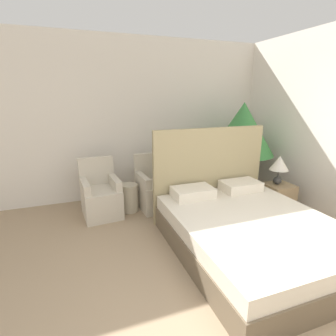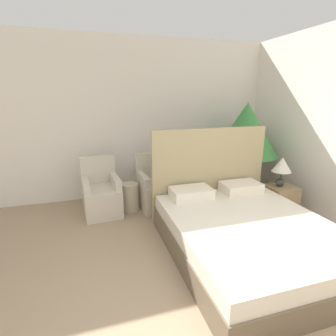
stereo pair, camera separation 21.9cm
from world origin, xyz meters
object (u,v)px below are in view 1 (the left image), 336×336
object	(u,v)px
armchair_near_window_right	(156,191)
side_table	(129,198)
bed	(247,228)
potted_palm	(242,132)
nightstand	(278,198)
table_lamp	(279,165)
armchair_near_window_left	(101,198)

from	to	relation	value
armchair_near_window_right	side_table	world-z (taller)	armchair_near_window_right
bed	potted_palm	distance (m)	2.11
bed	armchair_near_window_right	xyz separation A→B (m)	(-0.70, 1.63, 0.01)
potted_palm	nightstand	size ratio (longest dim) A/B	3.68
side_table	potted_palm	bearing A→B (deg)	-0.47
armchair_near_window_right	nightstand	bearing A→B (deg)	-29.28
bed	table_lamp	distance (m)	1.47
armchair_near_window_left	potted_palm	xyz separation A→B (m)	(2.60, -0.02, 0.95)
potted_palm	table_lamp	size ratio (longest dim) A/B	3.72
side_table	nightstand	bearing A→B (deg)	-20.68
nightstand	side_table	bearing A→B (deg)	159.32
potted_palm	armchair_near_window_right	bearing A→B (deg)	179.41
potted_palm	bed	bearing A→B (deg)	-121.40
table_lamp	side_table	bearing A→B (deg)	159.66
potted_palm	nightstand	distance (m)	1.33
armchair_near_window_right	nightstand	distance (m)	2.06
bed	armchair_near_window_left	bearing A→B (deg)	134.91
bed	potted_palm	world-z (taller)	potted_palm
bed	armchair_near_window_left	xyz separation A→B (m)	(-1.62, 1.63, 0.01)
armchair_near_window_left	table_lamp	xyz separation A→B (m)	(2.76, -0.85, 0.52)
nightstand	armchair_near_window_left	bearing A→B (deg)	162.53
armchair_near_window_right	table_lamp	size ratio (longest dim) A/B	1.92
bed	table_lamp	bearing A→B (deg)	34.38
bed	side_table	bearing A→B (deg)	125.47
nightstand	table_lamp	distance (m)	0.57
table_lamp	side_table	xyz separation A→B (m)	(-2.29, 0.85, -0.58)
nightstand	table_lamp	bearing A→B (deg)	137.00
armchair_near_window_right	bed	bearing A→B (deg)	-70.80
table_lamp	armchair_near_window_right	bearing A→B (deg)	155.15
table_lamp	side_table	world-z (taller)	table_lamp
table_lamp	bed	bearing A→B (deg)	-145.62
armchair_near_window_left	armchair_near_window_right	xyz separation A→B (m)	(0.92, 0.00, 0.00)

